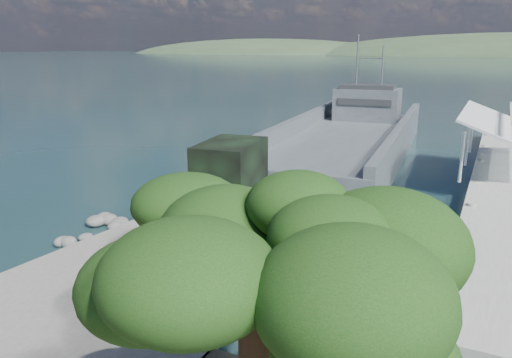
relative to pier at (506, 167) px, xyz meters
name	(u,v)px	position (x,y,z in m)	size (l,w,h in m)	color
ground	(187,259)	(-13.00, -18.77, -1.60)	(1400.00, 1400.00, 0.00)	#1A3F3F
boat_ramp	(174,262)	(-13.00, -19.77, -1.35)	(10.00, 18.00, 0.50)	gray
shoreline_rocks	(92,234)	(-19.20, -18.27, -1.60)	(3.20, 5.60, 0.90)	slate
pier	(506,167)	(0.00, 0.00, 0.00)	(6.40, 44.00, 6.10)	#A9A99F
landing_craft	(345,147)	(-12.52, 5.11, -0.67)	(12.33, 39.05, 11.44)	#4B5458
military_truck	(218,192)	(-12.57, -16.51, 1.04)	(4.02, 9.55, 4.30)	black
soldier	(157,236)	(-13.76, -19.83, -0.23)	(0.64, 0.42, 1.74)	#22311B
overhang_tree	(241,266)	(-4.89, -28.82, 3.88)	(7.53, 6.94, 6.84)	black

